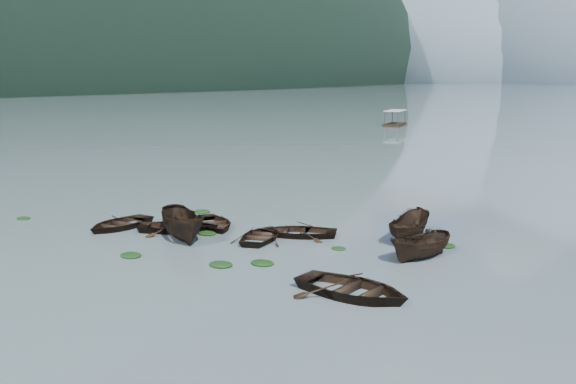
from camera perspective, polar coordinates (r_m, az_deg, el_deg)
The scene contains 20 objects.
ground_plane at distance 28.67m, azimuth -13.25°, elevation -7.56°, with size 2400.00×2400.00×0.00m, color #526266.
haze_mtn_a at distance 960.47m, azimuth 16.17°, elevation 9.41°, with size 520.00×520.00×280.00m, color #475666.
rowboat_0 at distance 38.33m, azimuth -14.74°, elevation -3.10°, with size 3.10×4.35×0.90m, color black.
rowboat_1 at distance 36.79m, azimuth -9.68°, elevation -3.46°, with size 3.21×4.50×0.93m, color black.
rowboat_2 at distance 34.95m, azimuth -9.27°, elevation -4.18°, with size 1.85×4.91×1.90m, color black.
rowboat_3 at distance 34.52m, azimuth -2.34°, elevation -4.23°, with size 2.81×3.93×0.81m, color black.
rowboat_4 at distance 26.05m, azimuth 5.74°, elevation -9.17°, with size 3.53×4.94×1.02m, color black.
rowboat_5 at distance 31.53m, azimuth 11.69°, elevation -5.86°, with size 1.46×3.88×1.50m, color black.
rowboat_6 at distance 37.43m, azimuth -6.74°, elevation -3.14°, with size 3.04×4.26×0.88m, color black.
rowboat_7 at distance 35.29m, azimuth 0.87°, elevation -3.90°, with size 3.06×4.28×0.89m, color black.
rowboat_8 at distance 35.05m, azimuth 10.65°, elevation -4.18°, with size 1.59×4.23×1.63m, color black.
weed_clump_0 at distance 32.21m, azimuth -13.79°, elevation -5.60°, with size 1.12×0.92×0.25m, color black.
weed_clump_1 at distance 35.84m, azimuth -7.19°, elevation -3.76°, with size 1.08×0.86×0.24m, color black.
weed_clump_2 at distance 29.96m, azimuth -5.99°, elevation -6.56°, with size 1.18×0.94×0.26m, color black.
weed_clump_3 at distance 32.71m, azimuth 4.51°, elevation -5.08°, with size 0.78×0.66×0.17m, color black.
weed_clump_4 at distance 30.08m, azimuth -2.30°, elevation -6.44°, with size 1.17×0.93×0.24m, color black.
weed_clump_5 at distance 42.54m, azimuth -22.47°, elevation -2.23°, with size 0.92×0.74×0.19m, color black.
weed_clump_6 at distance 41.58m, azimuth -7.66°, elevation -1.81°, with size 1.10×0.92×0.23m, color black.
weed_clump_7 at distance 34.04m, azimuth 13.72°, elevation -4.74°, with size 1.13×0.91×0.25m, color black.
pontoon_left at distance 114.18m, azimuth 9.48°, elevation 5.83°, with size 2.81×6.74×2.58m, color black, non-canonical shape.
Camera 1 is at (19.88, -18.75, 8.67)m, focal length 40.00 mm.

